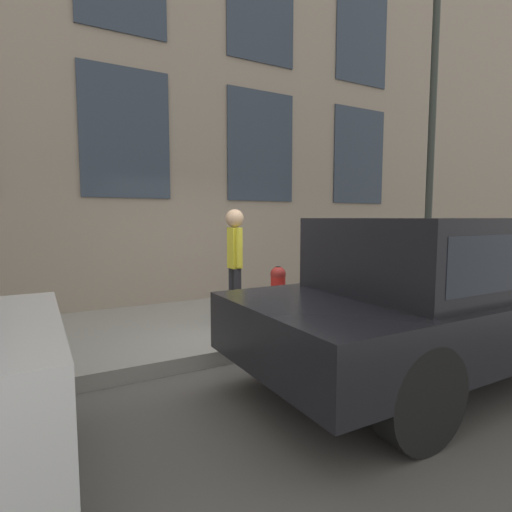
{
  "coord_description": "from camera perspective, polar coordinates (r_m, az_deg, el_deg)",
  "views": [
    {
      "loc": [
        -4.08,
        2.69,
        1.7
      ],
      "look_at": [
        0.86,
        -0.06,
        1.15
      ],
      "focal_mm": 28.0,
      "sensor_mm": 36.0,
      "label": 1
    }
  ],
  "objects": [
    {
      "name": "ground_plane",
      "position": [
        5.18,
        4.16,
        -13.69
      ],
      "size": [
        80.0,
        80.0,
        0.0
      ],
      "primitive_type": "plane",
      "color": "#514F4C"
    },
    {
      "name": "street_lamp",
      "position": [
        8.1,
        24.13,
        23.42
      ],
      "size": [
        0.36,
        0.36,
        6.7
      ],
      "color": "#2D332D",
      "rests_on": "sidewalk"
    },
    {
      "name": "person",
      "position": [
        5.81,
        -3.05,
        0.21
      ],
      "size": [
        0.4,
        0.26,
        1.65
      ],
      "rotation": [
        0.0,
        0.0,
        1.51
      ],
      "color": "#232328",
      "rests_on": "sidewalk"
    },
    {
      "name": "sidewalk",
      "position": [
        6.35,
        -3.07,
        -9.21
      ],
      "size": [
        2.89,
        60.0,
        0.17
      ],
      "color": "gray",
      "rests_on": "ground_plane"
    },
    {
      "name": "fire_hydrant",
      "position": [
        5.65,
        3.16,
        -5.67
      ],
      "size": [
        0.28,
        0.41,
        0.85
      ],
      "color": "red",
      "rests_on": "sidewalk"
    },
    {
      "name": "parked_truck_charcoal_near",
      "position": [
        4.81,
        26.08,
        -3.54
      ],
      "size": [
        1.92,
        4.69,
        1.69
      ],
      "color": "black",
      "rests_on": "ground_plane"
    }
  ]
}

